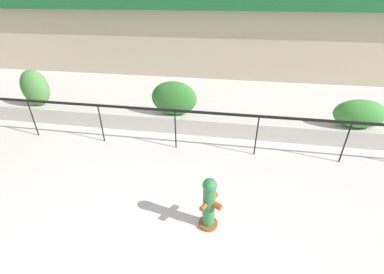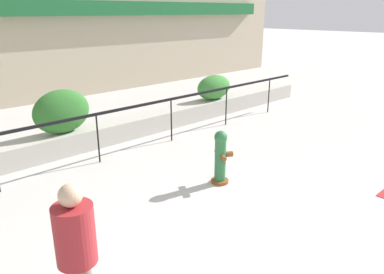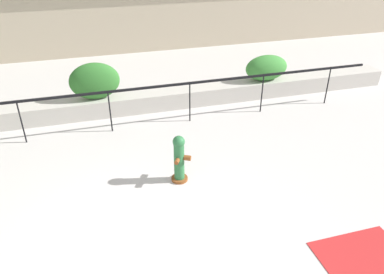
{
  "view_description": "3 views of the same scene",
  "coord_description": "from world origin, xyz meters",
  "px_view_note": "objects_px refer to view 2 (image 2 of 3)",
  "views": [
    {
      "loc": [
        1.44,
        -1.06,
        3.82
      ],
      "look_at": [
        0.59,
        4.06,
        0.86
      ],
      "focal_mm": 24.0,
      "sensor_mm": 36.0,
      "label": 1
    },
    {
      "loc": [
        -3.9,
        -2.24,
        3.25
      ],
      "look_at": [
        1.76,
        3.71,
        0.48
      ],
      "focal_mm": 35.0,
      "sensor_mm": 36.0,
      "label": 2
    },
    {
      "loc": [
        -0.34,
        -4.04,
        4.85
      ],
      "look_at": [
        1.54,
        2.56,
        0.87
      ],
      "focal_mm": 35.0,
      "sensor_mm": 36.0,
      "label": 3
    }
  ],
  "objects_px": {
    "hedge_bush_1": "(62,112)",
    "pedestrian": "(77,252)",
    "hedge_bush_2": "(214,87)",
    "fire_hydrant": "(221,157)"
  },
  "relations": [
    {
      "from": "pedestrian",
      "to": "hedge_bush_2",
      "type": "bearing_deg",
      "value": 34.68
    },
    {
      "from": "hedge_bush_2",
      "to": "pedestrian",
      "type": "distance_m",
      "value": 9.1
    },
    {
      "from": "fire_hydrant",
      "to": "pedestrian",
      "type": "relative_size",
      "value": 0.62
    },
    {
      "from": "fire_hydrant",
      "to": "pedestrian",
      "type": "height_order",
      "value": "pedestrian"
    },
    {
      "from": "hedge_bush_1",
      "to": "fire_hydrant",
      "type": "bearing_deg",
      "value": -68.37
    },
    {
      "from": "hedge_bush_1",
      "to": "pedestrian",
      "type": "distance_m",
      "value": 5.66
    },
    {
      "from": "hedge_bush_2",
      "to": "pedestrian",
      "type": "height_order",
      "value": "pedestrian"
    },
    {
      "from": "fire_hydrant",
      "to": "hedge_bush_1",
      "type": "bearing_deg",
      "value": 111.63
    },
    {
      "from": "hedge_bush_2",
      "to": "fire_hydrant",
      "type": "relative_size",
      "value": 1.26
    },
    {
      "from": "hedge_bush_1",
      "to": "pedestrian",
      "type": "relative_size",
      "value": 0.8
    }
  ]
}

